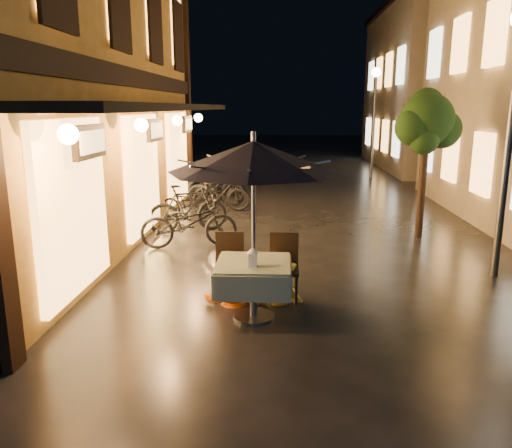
# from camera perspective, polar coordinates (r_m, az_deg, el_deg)

# --- Properties ---
(ground) EXTENTS (90.00, 90.00, 0.00)m
(ground) POSITION_cam_1_polar(r_m,az_deg,el_deg) (6.73, 7.70, -11.02)
(ground) COLOR black
(ground) RESTS_ON ground
(west_building) EXTENTS (5.90, 11.40, 7.40)m
(west_building) POSITION_cam_1_polar(r_m,az_deg,el_deg) (11.40, -25.07, 16.87)
(west_building) COLOR #B97930
(west_building) RESTS_ON ground
(east_building_far) EXTENTS (7.30, 10.30, 7.30)m
(east_building_far) POSITION_cam_1_polar(r_m,az_deg,el_deg) (25.45, 22.17, 14.33)
(east_building_far) COLOR #B59F8E
(east_building_far) RESTS_ON ground
(street_tree) EXTENTS (1.43, 1.20, 3.15)m
(street_tree) POSITION_cam_1_polar(r_m,az_deg,el_deg) (11.05, 19.00, 10.81)
(street_tree) COLOR black
(street_tree) RESTS_ON ground
(streetlamp_far) EXTENTS (0.36, 0.36, 4.23)m
(streetlamp_far) POSITION_cam_1_polar(r_m,az_deg,el_deg) (20.43, 13.41, 13.35)
(streetlamp_far) COLOR #59595E
(streetlamp_far) RESTS_ON ground
(cafe_table) EXTENTS (0.99, 0.99, 0.78)m
(cafe_table) POSITION_cam_1_polar(r_m,az_deg,el_deg) (6.58, -0.27, -5.98)
(cafe_table) COLOR #59595E
(cafe_table) RESTS_ON ground
(patio_umbrella) EXTENTS (2.19, 2.19, 2.46)m
(patio_umbrella) POSITION_cam_1_polar(r_m,az_deg,el_deg) (6.24, -0.29, 7.67)
(patio_umbrella) COLOR #59595E
(patio_umbrella) RESTS_ON ground
(cafe_chair_left) EXTENTS (0.42, 0.42, 0.97)m
(cafe_chair_left) POSITION_cam_1_polar(r_m,az_deg,el_deg) (7.32, -3.08, -4.38)
(cafe_chair_left) COLOR black
(cafe_chair_left) RESTS_ON ground
(cafe_chair_right) EXTENTS (0.42, 0.42, 0.97)m
(cafe_chair_right) POSITION_cam_1_polar(r_m,az_deg,el_deg) (7.28, 3.21, -4.48)
(cafe_chair_right) COLOR black
(cafe_chair_right) RESTS_ON ground
(table_lantern) EXTENTS (0.16, 0.16, 0.25)m
(table_lantern) POSITION_cam_1_polar(r_m,az_deg,el_deg) (6.29, -0.38, -3.70)
(table_lantern) COLOR white
(table_lantern) RESTS_ON cafe_table
(person_orange) EXTENTS (0.84, 0.72, 1.50)m
(person_orange) POSITION_cam_1_polar(r_m,az_deg,el_deg) (7.08, -3.19, -3.23)
(person_orange) COLOR #F06206
(person_orange) RESTS_ON ground
(person_yellow) EXTENTS (0.98, 0.67, 1.40)m
(person_yellow) POSITION_cam_1_polar(r_m,az_deg,el_deg) (7.09, 2.58, -3.59)
(person_yellow) COLOR yellow
(person_yellow) RESTS_ON ground
(bicycle_0) EXTENTS (2.03, 1.14, 1.01)m
(bicycle_0) POSITION_cam_1_polar(r_m,az_deg,el_deg) (10.03, -7.66, 0.16)
(bicycle_0) COLOR black
(bicycle_0) RESTS_ON ground
(bicycle_1) EXTENTS (1.86, 1.22, 1.09)m
(bicycle_1) POSITION_cam_1_polar(r_m,az_deg,el_deg) (11.23, -7.78, 1.77)
(bicycle_1) COLOR black
(bicycle_1) RESTS_ON ground
(bicycle_2) EXTENTS (1.67, 1.04, 0.83)m
(bicycle_2) POSITION_cam_1_polar(r_m,az_deg,el_deg) (12.45, -7.61, 2.30)
(bicycle_2) COLOR black
(bicycle_2) RESTS_ON ground
(bicycle_3) EXTENTS (1.61, 0.61, 0.94)m
(bicycle_3) POSITION_cam_1_polar(r_m,az_deg,el_deg) (13.58, -4.03, 3.53)
(bicycle_3) COLOR black
(bicycle_3) RESTS_ON ground
(bicycle_4) EXTENTS (1.92, 1.20, 0.95)m
(bicycle_4) POSITION_cam_1_polar(r_m,az_deg,el_deg) (13.92, -4.48, 3.78)
(bicycle_4) COLOR black
(bicycle_4) RESTS_ON ground
(bicycle_5) EXTENTS (1.91, 1.11, 1.10)m
(bicycle_5) POSITION_cam_1_polar(r_m,az_deg,el_deg) (14.48, -4.70, 4.45)
(bicycle_5) COLOR black
(bicycle_5) RESTS_ON ground
(bicycle_6) EXTENTS (1.53, 0.56, 0.80)m
(bicycle_6) POSITION_cam_1_polar(r_m,az_deg,el_deg) (15.90, -4.78, 4.68)
(bicycle_6) COLOR black
(bicycle_6) RESTS_ON ground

